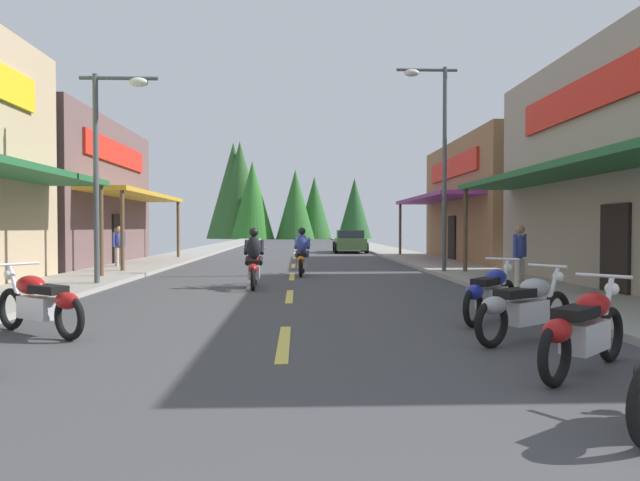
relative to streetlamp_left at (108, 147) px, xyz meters
name	(u,v)px	position (x,y,z in m)	size (l,w,h in m)	color
ground	(295,256)	(4.74, 17.24, -3.71)	(9.31, 93.73, 0.10)	#424244
sidewalk_left	(189,254)	(-1.24, 17.24, -3.60)	(2.65, 93.73, 0.12)	#9E9991
sidewalk_right	(398,254)	(10.72, 17.24, -3.60)	(2.65, 93.73, 0.12)	#9E9991
centerline_dashes	(295,252)	(4.74, 20.27, -3.65)	(0.16, 69.45, 0.01)	#E0C64C
storefront_left_far	(12,193)	(-6.79, 8.60, -0.70)	(10.30, 10.15, 5.92)	brown
storefront_right_far	(518,202)	(15.06, 10.67, -0.89)	(7.91, 10.56, 5.53)	olive
streetlamp_left	(108,147)	(0.00, 0.00, 0.00)	(2.01, 0.30, 5.54)	#474C51
streetlamp_right	(437,142)	(9.52, 3.63, 0.74)	(2.01, 0.30, 6.87)	#474C51
motorcycle_parked_right_1	(584,328)	(7.99, -8.94, -3.17)	(1.67, 1.49, 1.04)	black
motorcycle_parked_right_2	(525,306)	(8.04, -7.24, -3.17)	(1.84, 1.27, 1.04)	black
motorcycle_parked_right_3	(491,292)	(8.14, -5.60, -3.17)	(1.47, 1.69, 1.04)	black
motorcycle_parked_left_2	(40,302)	(1.18, -6.52, -3.17)	(1.81, 1.32, 1.04)	black
rider_cruising_lead	(254,263)	(3.78, -0.20, -3.00)	(0.60, 2.14, 1.57)	black
rider_cruising_trailing	(302,255)	(5.06, 3.49, -3.00)	(0.60, 2.14, 1.57)	black
pedestrian_by_shop	(520,254)	(10.18, -1.75, -2.72)	(0.45, 0.43, 1.63)	#B2A599
pedestrian_browsing	(119,245)	(-1.79, 6.44, -2.73)	(0.42, 0.48, 1.61)	#B2A599
parked_car_curbside	(350,242)	(8.19, 20.28, -2.97)	(2.17, 4.35, 1.40)	#4C723F
treeline_backdrop	(256,196)	(-1.01, 64.71, 2.31)	(23.63, 11.18, 13.80)	#214D23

